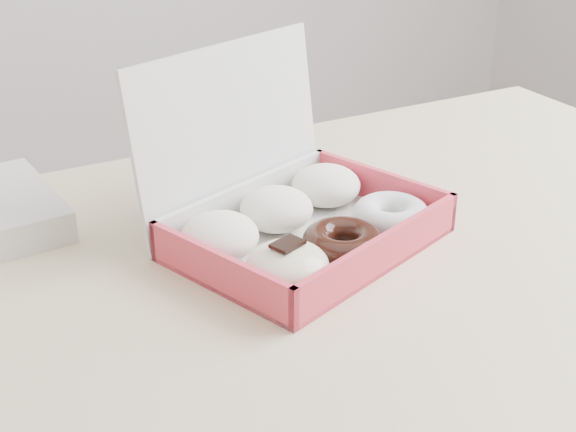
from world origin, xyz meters
name	(u,v)px	position (x,y,z in m)	size (l,w,h in m)	color
table	(361,307)	(0.00, 0.00, 0.67)	(1.20, 0.80, 0.75)	tan
donut_box	(295,215)	(-0.06, 0.06, 0.78)	(0.36, 0.34, 0.21)	silver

